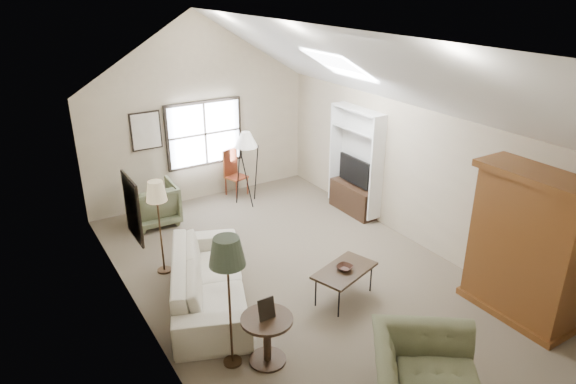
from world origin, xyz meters
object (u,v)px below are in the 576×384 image
armoire (527,247)px  side_table (267,340)px  side_chair (236,173)px  armchair_far (153,204)px  sofa (209,279)px  coffee_table (344,284)px

armoire → side_table: bearing=164.3°
side_table → side_chair: size_ratio=0.64×
armoire → side_chair: (-1.50, 6.10, -0.58)m
armoire → armchair_far: bearing=122.0°
sofa → coffee_table: sofa is taller
armoire → side_chair: size_ratio=2.13×
sofa → side_chair: bearing=-10.9°
coffee_table → armoire: bearing=-39.8°
coffee_table → sofa: bearing=150.5°
armchair_far → side_table: 4.66m
armoire → side_table: size_ratio=3.33×
side_table → side_chair: 5.51m
sofa → coffee_table: bearing=-98.2°
armoire → sofa: (-3.70, 2.61, -0.71)m
armchair_far → side_chair: side_chair is taller
armchair_far → sofa: bearing=89.0°
sofa → armchair_far: 3.07m
armoire → side_table: (-3.60, 1.01, -0.77)m
armoire → sofa: armoire is taller
armoire → armchair_far: (-3.54, 5.67, -0.69)m
armoire → sofa: bearing=144.8°
sofa → side_table: size_ratio=3.99×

